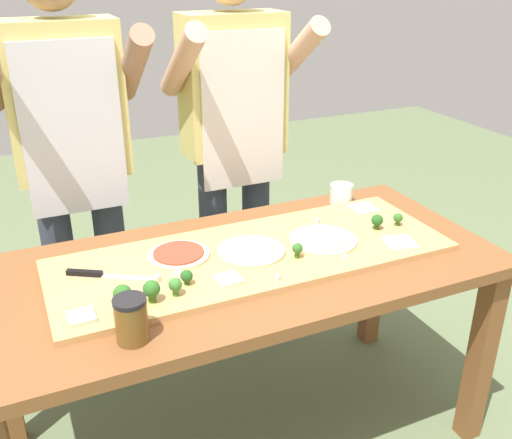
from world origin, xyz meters
TOP-DOWN VIEW (x-y plane):
  - ground_plane at (0.00, 0.00)m, footprint 8.00×8.00m
  - prep_table at (0.00, 0.00)m, footprint 1.67×0.77m
  - cutting_board at (0.05, 0.01)m, footprint 1.29×0.47m
  - chefs_knife at (-0.44, 0.06)m, footprint 0.24×0.16m
  - pizza_whole_cheese_artichoke at (0.29, -0.01)m, footprint 0.23×0.23m
  - pizza_whole_tomato_red at (-0.18, 0.08)m, footprint 0.20×0.20m
  - pizza_whole_white_garlic at (0.04, 0.01)m, footprint 0.22×0.22m
  - pizza_slice_far_right at (0.56, 0.15)m, footprint 0.09×0.09m
  - pizza_slice_near_right at (-0.10, -0.13)m, footprint 0.08×0.08m
  - pizza_slice_near_left at (0.51, -0.14)m, footprint 0.12×0.12m
  - pizza_slice_center at (-0.52, -0.15)m, footprint 0.07×0.07m
  - broccoli_floret_center_right at (-0.26, -0.14)m, footprint 0.04×0.04m
  - broccoli_floret_front_right at (-0.33, -0.14)m, footprint 0.05×0.05m
  - broccoli_floret_front_mid at (0.51, -0.01)m, footprint 0.04×0.04m
  - broccoli_floret_back_right at (0.60, -0.01)m, footprint 0.03×0.03m
  - broccoli_floret_back_mid at (-0.21, -0.09)m, footprint 0.04×0.04m
  - broccoli_floret_back_left at (0.16, -0.08)m, footprint 0.03×0.03m
  - broccoli_floret_front_left at (-0.41, -0.14)m, footprint 0.05×0.05m
  - cheese_crumble_a at (-0.23, -0.04)m, footprint 0.03×0.03m
  - cheese_crumble_b at (0.04, -0.18)m, footprint 0.02×0.02m
  - cheese_crumble_c at (0.35, 0.12)m, footprint 0.02×0.02m
  - cheese_crumble_d at (-0.29, -0.04)m, footprint 0.03×0.03m
  - cheese_crumble_e at (0.28, -0.16)m, footprint 0.02×0.02m
  - flour_cup at (0.55, 0.29)m, footprint 0.09×0.09m
  - sauce_jar at (-0.41, -0.27)m, footprint 0.09×0.09m
  - cook_left at (-0.41, 0.62)m, footprint 0.54×0.39m
  - cook_right at (0.23, 0.62)m, footprint 0.54×0.39m

SIDE VIEW (x-z plane):
  - ground_plane at x=0.00m, z-range 0.00..0.00m
  - prep_table at x=0.00m, z-range 0.27..1.02m
  - cutting_board at x=0.05m, z-range 0.74..0.77m
  - pizza_slice_far_right at x=0.56m, z-range 0.77..0.78m
  - pizza_slice_near_right at x=-0.10m, z-range 0.77..0.78m
  - pizza_slice_near_left at x=0.51m, z-range 0.77..0.78m
  - pizza_slice_center at x=-0.52m, z-range 0.77..0.78m
  - chefs_knife at x=-0.44m, z-range 0.76..0.78m
  - pizza_whole_cheese_artichoke at x=0.29m, z-range 0.76..0.78m
  - pizza_whole_tomato_red at x=-0.18m, z-range 0.76..0.78m
  - pizza_whole_white_garlic at x=0.04m, z-range 0.76..0.78m
  - cheese_crumble_b at x=0.04m, z-range 0.77..0.78m
  - cheese_crumble_c at x=0.35m, z-range 0.77..0.78m
  - cheese_crumble_e at x=0.28m, z-range 0.77..0.78m
  - cheese_crumble_d at x=-0.29m, z-range 0.77..0.79m
  - cheese_crumble_a at x=-0.23m, z-range 0.77..0.79m
  - flour_cup at x=0.55m, z-range 0.74..0.82m
  - broccoli_floret_back_mid at x=-0.21m, z-range 0.77..0.81m
  - broccoli_floret_back_right at x=0.60m, z-range 0.77..0.82m
  - broccoli_floret_back_left at x=0.16m, z-range 0.77..0.82m
  - broccoli_floret_center_right at x=-0.26m, z-range 0.77..0.82m
  - broccoli_floret_front_mid at x=0.51m, z-range 0.77..0.83m
  - broccoli_floret_front_right at x=-0.33m, z-range 0.77..0.84m
  - sauce_jar at x=-0.41m, z-range 0.74..0.87m
  - broccoli_floret_front_left at x=-0.41m, z-range 0.77..0.84m
  - cook_left at x=-0.41m, z-range 0.16..1.83m
  - cook_right at x=0.23m, z-range 0.16..1.83m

